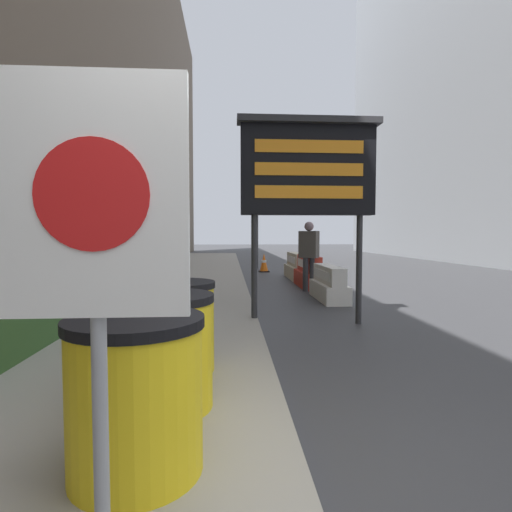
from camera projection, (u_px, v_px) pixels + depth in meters
hedge_strip at (58, 296)px, 6.21m from camera, size 0.90×6.92×0.81m
bare_tree at (132, 230)px, 9.94m from camera, size 1.52×1.82×2.92m
barrel_drum_foreground at (136, 394)px, 2.27m from camera, size 0.78×0.78×0.89m
barrel_drum_middle at (164, 351)px, 3.12m from camera, size 0.78×0.78×0.89m
barrel_drum_back at (176, 326)px, 3.96m from camera, size 0.78×0.78×0.89m
warning_sign at (95, 229)px, 1.50m from camera, size 0.70×0.08×1.96m
message_board at (308, 170)px, 6.45m from camera, size 2.29×0.36×3.34m
jersey_barrier_white at (329, 285)px, 9.07m from camera, size 0.54×1.79×0.78m
jersey_barrier_red_striped at (309, 273)px, 11.33m from camera, size 0.58×1.84×0.89m
jersey_barrier_cream at (296, 267)px, 13.55m from camera, size 0.54×2.02×0.86m
traffic_cone_near at (264, 263)px, 15.92m from camera, size 0.41×0.41×0.74m
traffic_cone_mid at (294, 268)px, 14.42m from camera, size 0.31×0.31×0.55m
traffic_light_near_curb at (257, 203)px, 17.28m from camera, size 0.28×0.44×3.96m
pedestrian_worker at (309, 250)px, 10.40m from camera, size 0.56×0.49×1.82m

